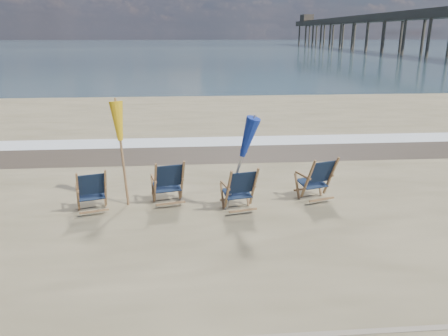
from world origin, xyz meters
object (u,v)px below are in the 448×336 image
at_px(beach_chair_2, 254,189).
at_px(beach_chair_3, 331,178).
at_px(beach_chair_1, 182,182).
at_px(fishing_pier, 398,27).
at_px(beach_chair_0, 106,190).
at_px(umbrella_yellow, 120,127).
at_px(umbrella_blue, 238,139).

bearing_deg(beach_chair_2, beach_chair_3, -177.60).
bearing_deg(beach_chair_3, beach_chair_2, -2.49).
xyz_separation_m(beach_chair_1, fishing_pier, (38.91, 71.58, 4.11)).
distance_m(beach_chair_3, fishing_pier, 80.05).
bearing_deg(beach_chair_0, umbrella_yellow, -139.85).
xyz_separation_m(umbrella_yellow, fishing_pier, (40.21, 71.38, 2.90)).
distance_m(umbrella_blue, fishing_pier, 81.45).
xyz_separation_m(umbrella_yellow, umbrella_blue, (2.48, -0.74, -0.13)).
height_order(umbrella_blue, fishing_pier, fishing_pier).
bearing_deg(umbrella_yellow, fishing_pier, 60.61).
bearing_deg(beach_chair_0, beach_chair_3, 166.14).
distance_m(beach_chair_1, beach_chair_3, 3.37).
height_order(beach_chair_1, umbrella_blue, umbrella_blue).
xyz_separation_m(beach_chair_0, beach_chair_1, (1.63, 0.30, 0.04)).
distance_m(beach_chair_0, umbrella_yellow, 1.38).
xyz_separation_m(beach_chair_3, umbrella_blue, (-2.19, -0.51, 1.08)).
relative_size(beach_chair_0, fishing_pier, 0.01).
distance_m(beach_chair_1, umbrella_blue, 1.69).
height_order(beach_chair_3, umbrella_blue, umbrella_blue).
distance_m(beach_chair_0, beach_chair_2, 3.16).
height_order(beach_chair_3, fishing_pier, fishing_pier).
bearing_deg(umbrella_yellow, umbrella_blue, -16.67).
bearing_deg(fishing_pier, umbrella_yellow, -119.39).
distance_m(umbrella_yellow, umbrella_blue, 2.59).
relative_size(umbrella_blue, fishing_pier, 0.02).
bearing_deg(beach_chair_1, beach_chair_2, 147.94).
height_order(beach_chair_1, beach_chair_3, beach_chair_3).
distance_m(beach_chair_1, beach_chair_2, 1.62).
bearing_deg(fishing_pier, beach_chair_0, -119.42).
xyz_separation_m(beach_chair_2, fishing_pier, (37.38, 72.11, 4.13)).
xyz_separation_m(beach_chair_3, fishing_pier, (35.54, 71.61, 4.11)).
height_order(beach_chair_0, beach_chair_1, beach_chair_1).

